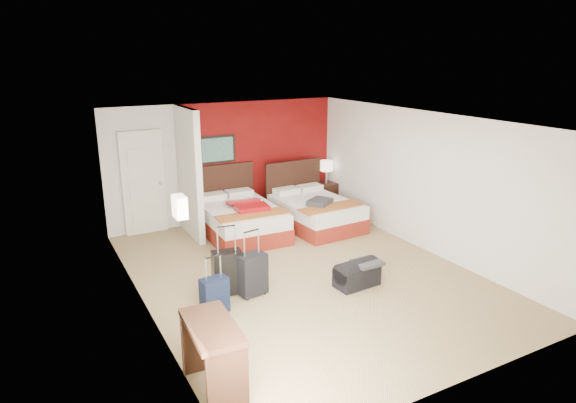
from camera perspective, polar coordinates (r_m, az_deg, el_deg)
ground at (r=8.23m, az=1.67°, el=-8.24°), size 6.50×6.50×0.00m
room_walls at (r=8.51m, az=-11.34°, el=1.27°), size 5.02×6.52×2.50m
red_accent_panel at (r=10.91m, az=-3.39°, el=4.86°), size 3.50×0.04×2.50m
partition_wall at (r=9.73m, az=-11.19°, el=3.14°), size 0.12×1.20×2.50m
entry_door at (r=10.16m, az=-16.17°, el=2.05°), size 0.82×0.06×2.05m
bed_left at (r=9.85m, az=-5.37°, el=-2.25°), size 1.43×1.99×0.58m
bed_right at (r=10.32m, az=3.21°, el=-1.38°), size 1.41×1.94×0.56m
red_suitcase_open at (r=9.69m, az=-4.65°, el=-0.41°), size 0.70×0.90×0.11m
jacket_bundle at (r=9.93m, az=3.65°, el=-0.08°), size 0.60×0.57×0.11m
nightstand at (r=11.56m, az=4.35°, el=0.68°), size 0.46×0.46×0.60m
table_lamp at (r=11.42m, az=4.41°, el=3.38°), size 0.38×0.38×0.52m
suitcase_black at (r=7.51m, az=-6.90°, el=-8.20°), size 0.47×0.33×0.65m
suitcase_charcoal at (r=7.45m, az=-4.11°, el=-8.45°), size 0.45×0.32×0.61m
suitcase_navy at (r=7.02m, az=-8.37°, el=-10.76°), size 0.39×0.26×0.50m
duffel_bag at (r=7.84m, az=7.85°, el=-8.34°), size 0.71×0.41×0.35m
jacket_draped at (r=7.81m, az=9.02°, el=-6.89°), size 0.43×0.36×0.06m
desk at (r=5.53m, az=-8.52°, el=-17.20°), size 0.53×0.97×0.79m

